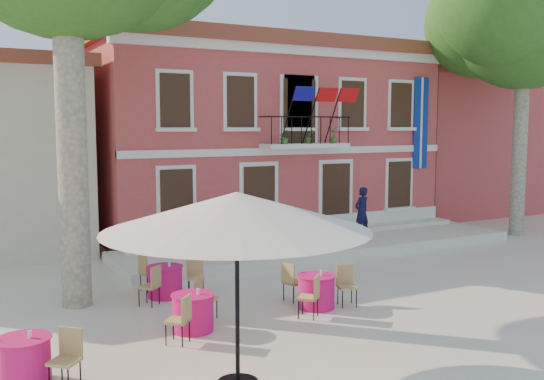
{
  "coord_description": "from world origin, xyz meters",
  "views": [
    {
      "loc": [
        -9.0,
        -12.69,
        4.19
      ],
      "look_at": [
        -0.41,
        3.5,
        2.25
      ],
      "focal_mm": 40.0,
      "sensor_mm": 36.0,
      "label": 1
    }
  ],
  "objects_px": {
    "plane_tree_east": "(525,13)",
    "cafe_table_0": "(193,311)",
    "pedestrian_orange": "(228,223)",
    "cafe_table_3": "(165,280)",
    "cafe_table_1": "(316,290)",
    "pedestrian_navy": "(362,212)",
    "patio_umbrella": "(237,212)",
    "cafe_table_2": "(24,359)"
  },
  "relations": [
    {
      "from": "pedestrian_navy",
      "to": "cafe_table_3",
      "type": "height_order",
      "value": "pedestrian_navy"
    },
    {
      "from": "cafe_table_1",
      "to": "cafe_table_3",
      "type": "bearing_deg",
      "value": 138.32
    },
    {
      "from": "cafe_table_2",
      "to": "pedestrian_navy",
      "type": "bearing_deg",
      "value": 30.34
    },
    {
      "from": "patio_umbrella",
      "to": "cafe_table_0",
      "type": "xyz_separation_m",
      "value": [
        0.3,
        2.85,
        -2.43
      ]
    },
    {
      "from": "cafe_table_2",
      "to": "cafe_table_3",
      "type": "distance_m",
      "value": 5.23
    },
    {
      "from": "pedestrian_orange",
      "to": "cafe_table_2",
      "type": "height_order",
      "value": "pedestrian_orange"
    },
    {
      "from": "plane_tree_east",
      "to": "cafe_table_3",
      "type": "xyz_separation_m",
      "value": [
        -14.68,
        -1.91,
        -7.93
      ]
    },
    {
      "from": "pedestrian_orange",
      "to": "pedestrian_navy",
      "type": "bearing_deg",
      "value": -29.56
    },
    {
      "from": "pedestrian_navy",
      "to": "cafe_table_2",
      "type": "relative_size",
      "value": 1.03
    },
    {
      "from": "pedestrian_navy",
      "to": "cafe_table_1",
      "type": "distance_m",
      "value": 7.87
    },
    {
      "from": "plane_tree_east",
      "to": "cafe_table_1",
      "type": "distance_m",
      "value": 14.94
    },
    {
      "from": "cafe_table_0",
      "to": "cafe_table_2",
      "type": "relative_size",
      "value": 0.99
    },
    {
      "from": "cafe_table_0",
      "to": "cafe_table_1",
      "type": "xyz_separation_m",
      "value": [
        3.08,
        0.16,
        0.01
      ]
    },
    {
      "from": "cafe_table_2",
      "to": "cafe_table_0",
      "type": "bearing_deg",
      "value": 18.64
    },
    {
      "from": "plane_tree_east",
      "to": "pedestrian_orange",
      "type": "relative_size",
      "value": 6.96
    },
    {
      "from": "cafe_table_0",
      "to": "plane_tree_east",
      "type": "bearing_deg",
      "value": 16.99
    },
    {
      "from": "pedestrian_orange",
      "to": "cafe_table_2",
      "type": "relative_size",
      "value": 0.95
    },
    {
      "from": "patio_umbrella",
      "to": "cafe_table_2",
      "type": "xyz_separation_m",
      "value": [
        -3.04,
        1.72,
        -2.43
      ]
    },
    {
      "from": "cafe_table_2",
      "to": "pedestrian_orange",
      "type": "bearing_deg",
      "value": 46.77
    },
    {
      "from": "pedestrian_orange",
      "to": "cafe_table_3",
      "type": "xyz_separation_m",
      "value": [
        -3.2,
        -3.46,
        -0.68
      ]
    },
    {
      "from": "plane_tree_east",
      "to": "pedestrian_orange",
      "type": "xyz_separation_m",
      "value": [
        -11.47,
        1.55,
        -7.25
      ]
    },
    {
      "from": "pedestrian_navy",
      "to": "cafe_table_1",
      "type": "height_order",
      "value": "pedestrian_navy"
    },
    {
      "from": "pedestrian_navy",
      "to": "cafe_table_1",
      "type": "xyz_separation_m",
      "value": [
        -5.43,
        -5.65,
        -0.74
      ]
    },
    {
      "from": "pedestrian_navy",
      "to": "cafe_table_3",
      "type": "distance_m",
      "value": 8.85
    },
    {
      "from": "pedestrian_navy",
      "to": "cafe_table_0",
      "type": "relative_size",
      "value": 1.04
    },
    {
      "from": "cafe_table_1",
      "to": "plane_tree_east",
      "type": "bearing_deg",
      "value": 20.37
    },
    {
      "from": "plane_tree_east",
      "to": "cafe_table_2",
      "type": "xyz_separation_m",
      "value": [
        -18.28,
        -5.69,
        -7.94
      ]
    },
    {
      "from": "cafe_table_0",
      "to": "cafe_table_1",
      "type": "distance_m",
      "value": 3.08
    },
    {
      "from": "plane_tree_east",
      "to": "cafe_table_1",
      "type": "xyz_separation_m",
      "value": [
        -11.87,
        -4.41,
        -7.93
      ]
    },
    {
      "from": "cafe_table_1",
      "to": "cafe_table_2",
      "type": "height_order",
      "value": "same"
    },
    {
      "from": "cafe_table_3",
      "to": "cafe_table_2",
      "type": "bearing_deg",
      "value": -133.61
    },
    {
      "from": "patio_umbrella",
      "to": "cafe_table_2",
      "type": "relative_size",
      "value": 2.5
    },
    {
      "from": "cafe_table_0",
      "to": "patio_umbrella",
      "type": "bearing_deg",
      "value": -96.06
    },
    {
      "from": "pedestrian_orange",
      "to": "cafe_table_0",
      "type": "distance_m",
      "value": 7.07
    },
    {
      "from": "plane_tree_east",
      "to": "cafe_table_0",
      "type": "height_order",
      "value": "plane_tree_east"
    },
    {
      "from": "patio_umbrella",
      "to": "cafe_table_3",
      "type": "bearing_deg",
      "value": 84.08
    },
    {
      "from": "cafe_table_1",
      "to": "cafe_table_0",
      "type": "bearing_deg",
      "value": -177.05
    },
    {
      "from": "patio_umbrella",
      "to": "pedestrian_navy",
      "type": "relative_size",
      "value": 2.44
    },
    {
      "from": "pedestrian_orange",
      "to": "cafe_table_1",
      "type": "relative_size",
      "value": 0.89
    },
    {
      "from": "cafe_table_0",
      "to": "pedestrian_orange",
      "type": "bearing_deg",
      "value": 60.42
    },
    {
      "from": "pedestrian_navy",
      "to": "pedestrian_orange",
      "type": "xyz_separation_m",
      "value": [
        -5.04,
        0.31,
        -0.06
      ]
    },
    {
      "from": "pedestrian_orange",
      "to": "cafe_table_0",
      "type": "bearing_deg",
      "value": -145.62
    }
  ]
}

